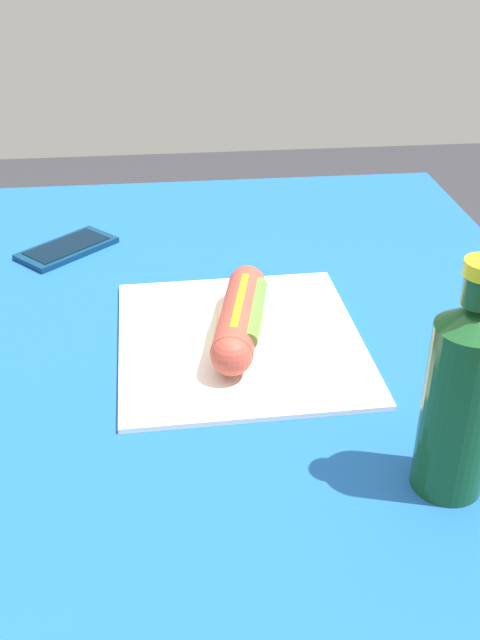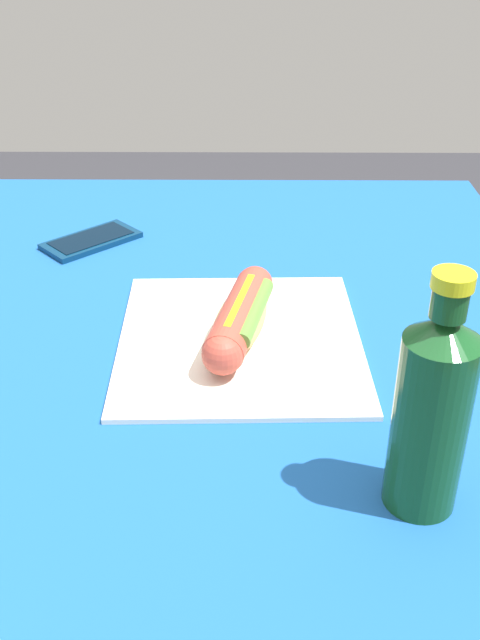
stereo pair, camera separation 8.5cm
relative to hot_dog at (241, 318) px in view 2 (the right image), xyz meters
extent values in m
cylinder|color=brown|center=(-0.44, -0.42, -0.42)|extent=(0.07, 0.07, 0.70)
cylinder|color=brown|center=(-0.44, 0.30, -0.42)|extent=(0.07, 0.07, 0.70)
cube|color=brown|center=(-0.01, -0.06, -0.05)|extent=(1.02, 0.88, 0.03)
cube|color=#19519E|center=(-0.01, -0.06, -0.04)|extent=(1.08, 0.94, 0.00)
cube|color=silver|center=(0.00, 0.00, -0.03)|extent=(0.31, 0.29, 0.01)
ellipsoid|color=tan|center=(0.00, 0.00, 0.00)|extent=(0.16, 0.09, 0.05)
cylinder|color=#B24233|center=(0.00, 0.00, 0.00)|extent=(0.17, 0.08, 0.05)
sphere|color=#B24233|center=(0.08, -0.02, 0.00)|extent=(0.05, 0.05, 0.05)
sphere|color=#B24233|center=(-0.08, 0.02, 0.00)|extent=(0.05, 0.05, 0.05)
cube|color=yellow|center=(0.00, 0.00, 0.02)|extent=(0.12, 0.03, 0.00)
cylinder|color=#568433|center=(0.00, 0.02, 0.01)|extent=(0.13, 0.05, 0.02)
cube|color=#0A2D4C|center=(-0.28, -0.23, -0.03)|extent=(0.15, 0.15, 0.01)
cube|color=black|center=(-0.28, -0.23, -0.02)|extent=(0.12, 0.12, 0.00)
cylinder|color=#14471E|center=(0.26, 0.16, 0.05)|extent=(0.06, 0.06, 0.16)
cone|color=#14471E|center=(0.26, 0.16, 0.14)|extent=(0.06, 0.06, 0.02)
cylinder|color=#14471E|center=(0.26, 0.16, 0.16)|extent=(0.03, 0.03, 0.03)
cylinder|color=yellow|center=(0.26, 0.16, 0.18)|extent=(0.03, 0.03, 0.01)
camera|label=1|loc=(0.73, -0.08, 0.43)|focal=41.62mm
camera|label=2|loc=(0.73, 0.00, 0.43)|focal=41.62mm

